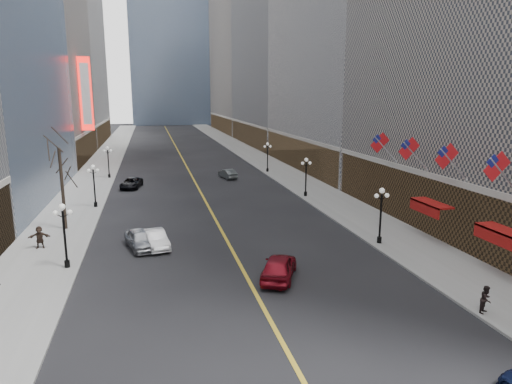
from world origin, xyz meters
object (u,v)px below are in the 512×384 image
streetlamp_west_2 (94,181)px  car_nb_mid (156,239)px  car_sb_far (228,174)px  streetlamp_east_2 (306,173)px  streetlamp_west_1 (64,229)px  car_nb_far (131,183)px  car_sb_mid (279,267)px  car_nb_near (140,239)px  streetlamp_east_1 (381,210)px  streetlamp_west_3 (108,159)px  streetlamp_east_3 (268,154)px

streetlamp_west_2 → car_nb_mid: size_ratio=1.07×
car_sb_far → streetlamp_east_2: bearing=101.8°
streetlamp_east_2 → streetlamp_west_1: same height
streetlamp_west_2 → car_nb_far: streetlamp_west_2 is taller
streetlamp_west_1 → car_sb_far: (16.68, 32.27, -2.22)m
streetlamp_east_2 → car_sb_mid: (-9.80, -22.90, -2.07)m
car_nb_near → car_sb_mid: (8.93, -8.24, 0.08)m
car_nb_far → car_sb_far: 13.94m
streetlamp_east_1 → streetlamp_west_2: size_ratio=1.00×
streetlamp_east_1 → car_nb_near: bearing=169.9°
streetlamp_west_1 → car_nb_near: bearing=34.4°
streetlamp_west_3 → car_nb_near: (4.87, -32.66, -2.15)m
car_sb_mid → streetlamp_east_3: bearing=-79.0°
car_nb_near → car_sb_mid: bearing=-58.1°
streetlamp_west_3 → car_nb_far: bearing=-66.8°
streetlamp_west_2 → streetlamp_east_1: bearing=-37.3°
streetlamp_west_3 → car_nb_near: 33.09m
streetlamp_east_1 → car_nb_far: streetlamp_east_1 is taller
streetlamp_west_1 → car_sb_mid: streetlamp_west_1 is taller
streetlamp_west_2 → car_nb_mid: bearing=-67.7°
streetlamp_east_1 → car_nb_far: (-20.24, 28.15, -2.23)m
streetlamp_east_2 → streetlamp_west_2: bearing=180.0°
car_nb_mid → streetlamp_west_3: bearing=88.7°
streetlamp_west_3 → car_sb_mid: (13.80, -40.90, -2.07)m
streetlamp_east_3 → streetlamp_east_2: bearing=-90.0°
car_nb_far → streetlamp_west_2: bearing=-97.4°
streetlamp_east_2 → streetlamp_east_3: same height
streetlamp_east_3 → car_sb_mid: streetlamp_east_3 is taller
streetlamp_east_3 → streetlamp_west_1: 43.05m
car_nb_mid → car_sb_far: size_ratio=1.02×
streetlamp_east_1 → car_nb_mid: size_ratio=1.07×
streetlamp_east_3 → car_sb_far: size_ratio=1.09×
streetlamp_east_3 → car_sb_far: streetlamp_east_3 is taller
car_sb_mid → streetlamp_east_1: bearing=-129.0°
streetlamp_west_2 → car_sb_far: (16.68, 14.27, -2.22)m
car_nb_near → car_sb_far: car_nb_near is taller
streetlamp_west_2 → streetlamp_west_3: bearing=90.0°
streetlamp_west_1 → streetlamp_west_3: same height
streetlamp_east_3 → streetlamp_west_1: bearing=-123.2°
car_nb_near → streetlamp_west_1: bearing=-161.0°
streetlamp_east_3 → car_nb_far: bearing=-158.8°
streetlamp_east_1 → streetlamp_east_3: same height
streetlamp_east_1 → streetlamp_east_3: (0.00, 36.00, 0.00)m
car_nb_near → car_nb_far: (-1.51, 24.81, -0.08)m
streetlamp_east_1 → streetlamp_east_3: size_ratio=1.00×
streetlamp_west_2 → car_sb_far: bearing=40.6°
streetlamp_west_2 → car_sb_mid: size_ratio=0.93×
streetlamp_east_2 → car_nb_mid: (-17.57, -14.69, -2.20)m
streetlamp_east_2 → streetlamp_west_2: same height
streetlamp_west_2 → streetlamp_west_3: (0.00, 18.00, 0.00)m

